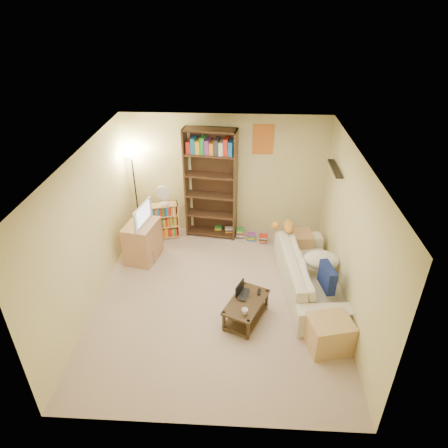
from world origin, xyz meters
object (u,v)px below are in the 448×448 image
Objects in this scene: coffee_table at (246,308)px; floor_lamp at (133,171)px; sofa at (311,273)px; desk_fan at (163,195)px; laptop at (247,295)px; television at (139,214)px; mug at (245,311)px; side_table at (299,244)px; end_cabinet at (329,334)px; short_bookshelf at (164,221)px; tall_bookshelf at (211,182)px; tv_stand at (143,241)px; tabby_cat at (286,226)px.

floor_lamp is (-2.27, 2.51, 1.18)m from coffee_table.
sofa is 3.91m from floor_lamp.
laptop is at bearing -52.50° from desk_fan.
television is at bearing -113.20° from desk_fan.
laptop is 0.83× the size of desk_fan.
mug is 0.26× the size of side_table.
end_cabinet is (0.10, -1.28, -0.09)m from sofa.
floor_lamp is at bearing 145.81° from short_bookshelf.
tall_bookshelf is 1.54m from floor_lamp.
laptop is at bearing -69.20° from short_bookshelf.
sofa is 4.65× the size of side_table.
tall_bookshelf reaches higher than short_bookshelf.
coffee_table is at bearing -169.37° from laptop.
laptop is at bearing -65.08° from tall_bookshelf.
tv_stand is 0.98× the size of short_bookshelf.
coffee_table is 2.07m from side_table.
sofa is 3.21m from television.
side_table is at bearing -10.25° from desk_fan.
short_bookshelf is 2.75m from side_table.
sofa is at bearing -2.59° from tv_stand.
laptop is 1.96m from side_table.
tabby_cat is 2.08m from mug.
tabby_cat reaches higher than side_table.
tall_bookshelf reaches higher than end_cabinet.
tabby_cat is 0.70× the size of tv_stand.
television reaches higher than laptop.
desk_fan is 0.24× the size of floor_lamp.
tall_bookshelf is 2.10m from side_table.
desk_fan is (-0.92, -0.22, -0.19)m from tall_bookshelf.
sofa is at bearing 94.46° from end_cabinet.
sofa is 1.33× the size of floor_lamp.
desk_fan is 4.04m from end_cabinet.
sofa reaches higher than mug.
end_cabinet is (3.15, -2.05, -0.13)m from tv_stand.
tv_stand is at bearing 165.21° from coffee_table.
sofa is 1.02m from tabby_cat.
tall_bookshelf is at bearing 41.35° from sofa.
laptop is 0.15× the size of tall_bookshelf.
television is 0.40× the size of floor_lamp.
tall_bookshelf reaches higher than mug.
end_cabinet is (2.88, -2.81, -0.14)m from short_bookshelf.
side_table is (1.74, -0.70, -0.95)m from tall_bookshelf.
mug is 3.71m from floor_lamp.
floor_lamp reaches higher than end_cabinet.
desk_fan is at bearing 169.75° from side_table.
side_table is at bearing 16.20° from tv_stand.
mug is 0.32× the size of desk_fan.
tall_bookshelf is 1.27m from short_bookshelf.
sofa is at bearing -92.59° from television.
sofa is 1.35m from coffee_table.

